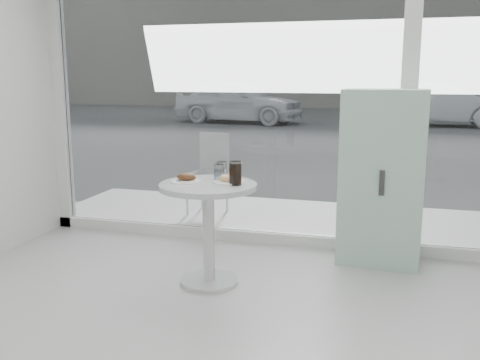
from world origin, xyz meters
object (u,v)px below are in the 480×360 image
(main_table, at_px, (208,212))
(car_silver, at_px, (440,104))
(plate_fritter, at_px, (187,179))
(plate_donut, at_px, (229,180))
(car_white, at_px, (239,101))
(water_tumbler_b, at_px, (219,173))
(mint_cabinet, at_px, (382,178))
(cola_glass, at_px, (235,174))
(patio_chair, at_px, (210,168))
(water_tumbler_a, at_px, (222,171))

(main_table, distance_m, car_silver, 14.35)
(plate_fritter, height_order, plate_donut, plate_fritter)
(car_white, xyz_separation_m, water_tumbler_b, (3.65, -13.39, 0.10))
(mint_cabinet, bearing_deg, cola_glass, -136.42)
(patio_chair, distance_m, water_tumbler_a, 1.81)
(plate_donut, bearing_deg, main_table, -151.06)
(mint_cabinet, height_order, plate_donut, mint_cabinet)
(mint_cabinet, xyz_separation_m, cola_glass, (-1.02, -0.84, 0.13))
(main_table, height_order, mint_cabinet, mint_cabinet)
(patio_chair, height_order, car_silver, car_silver)
(car_silver, xyz_separation_m, cola_glass, (-2.51, -14.08, 0.18))
(patio_chair, bearing_deg, car_silver, 84.88)
(mint_cabinet, bearing_deg, water_tumbler_a, -148.10)
(water_tumbler_a, distance_m, water_tumbler_b, 0.07)
(car_silver, xyz_separation_m, plate_donut, (-2.58, -14.01, 0.11))
(main_table, relative_size, plate_donut, 3.21)
(mint_cabinet, bearing_deg, plate_donut, -140.62)
(plate_donut, distance_m, cola_glass, 0.12)
(plate_fritter, relative_size, water_tumbler_b, 1.91)
(car_silver, bearing_deg, plate_fritter, 167.57)
(plate_donut, distance_m, water_tumbler_a, 0.18)
(main_table, relative_size, car_white, 0.18)
(car_white, height_order, water_tumbler_b, car_white)
(cola_glass, bearing_deg, patio_chair, 114.02)
(plate_donut, height_order, cola_glass, cola_glass)
(car_silver, relative_size, plate_fritter, 18.04)
(plate_fritter, bearing_deg, car_silver, 78.40)
(car_white, height_order, plate_fritter, car_white)
(main_table, distance_m, plate_fritter, 0.30)
(plate_fritter, distance_m, plate_donut, 0.31)
(car_silver, distance_m, water_tumbler_a, 14.12)
(patio_chair, xyz_separation_m, water_tumbler_a, (0.66, -1.66, 0.28))
(main_table, distance_m, water_tumbler_a, 0.35)
(car_white, xyz_separation_m, water_tumbler_a, (3.65, -13.32, 0.10))
(car_silver, xyz_separation_m, water_tumbler_a, (-2.68, -13.87, 0.15))
(plate_fritter, height_order, water_tumbler_a, water_tumbler_a)
(plate_fritter, xyz_separation_m, plate_donut, (0.31, 0.07, -0.01))
(mint_cabinet, height_order, car_white, car_white)
(car_silver, xyz_separation_m, water_tumbler_b, (-2.68, -13.94, 0.15))
(patio_chair, height_order, plate_fritter, patio_chair)
(plate_fritter, xyz_separation_m, water_tumbler_b, (0.21, 0.14, 0.03))
(plate_donut, relative_size, water_tumbler_b, 2.00)
(car_white, relative_size, car_silver, 1.03)
(plate_donut, bearing_deg, water_tumbler_b, 144.23)
(mint_cabinet, xyz_separation_m, plate_donut, (-1.09, -0.77, 0.07))
(patio_chair, bearing_deg, water_tumbler_a, -57.96)
(main_table, xyz_separation_m, car_white, (-3.62, 13.54, 0.17))
(mint_cabinet, bearing_deg, water_tumbler_b, -145.51)
(car_white, distance_m, plate_donut, 13.98)
(mint_cabinet, relative_size, patio_chair, 1.64)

